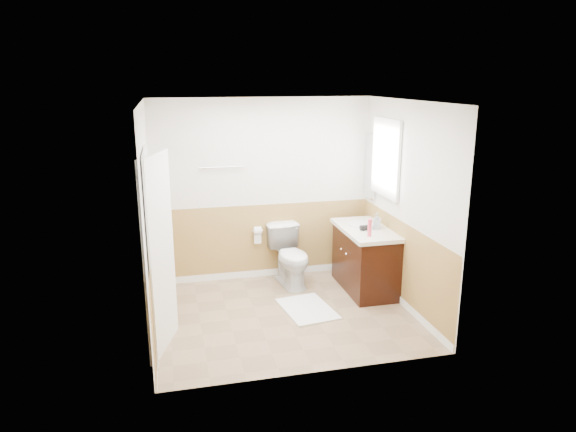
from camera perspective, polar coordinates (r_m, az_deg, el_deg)
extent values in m
plane|color=#8C7051|center=(6.33, -0.36, -10.74)|extent=(3.00, 3.00, 0.00)
plane|color=white|center=(5.71, -0.41, 12.50)|extent=(3.00, 3.00, 0.00)
plane|color=silver|center=(7.14, -2.74, 2.85)|extent=(3.00, 0.00, 3.00)
plane|color=silver|center=(4.69, 3.20, -3.66)|extent=(3.00, 0.00, 3.00)
plane|color=silver|center=(5.76, -15.08, -0.62)|extent=(0.00, 3.00, 3.00)
plane|color=silver|center=(6.39, 12.83, 1.05)|extent=(0.00, 3.00, 3.00)
plane|color=#B48D48|center=(7.32, -2.65, -2.92)|extent=(3.00, 0.00, 3.00)
plane|color=#B48D48|center=(4.99, 3.03, -11.80)|extent=(3.00, 0.00, 3.00)
plane|color=#B48D48|center=(6.00, -14.48, -7.53)|extent=(0.00, 2.60, 2.60)
plane|color=#B48D48|center=(6.60, 12.36, -5.28)|extent=(0.00, 2.60, 2.60)
imported|color=white|center=(7.06, 0.31, -4.44)|extent=(0.55, 0.84, 0.80)
cube|color=white|center=(6.45, 2.12, -10.15)|extent=(0.66, 0.87, 0.02)
cube|color=black|center=(6.97, 8.45, -4.86)|extent=(0.55, 1.10, 0.80)
sphere|color=silver|center=(6.73, 6.43, -4.17)|extent=(0.03, 0.03, 0.03)
sphere|color=silver|center=(6.91, 5.88, -3.64)|extent=(0.03, 0.03, 0.03)
cube|color=white|center=(6.84, 8.51, -1.52)|extent=(0.60, 1.15, 0.05)
cylinder|color=silver|center=(6.97, 8.14, -0.90)|extent=(0.36, 0.36, 0.02)
cylinder|color=silver|center=(7.02, 9.53, -0.33)|extent=(0.02, 0.02, 0.14)
cylinder|color=#E83C54|center=(6.46, 8.95, -1.27)|extent=(0.05, 0.05, 0.22)
imported|color=#8C969E|center=(6.80, 9.75, -0.54)|extent=(0.12, 0.12, 0.21)
cylinder|color=black|center=(6.73, 8.50, -1.26)|extent=(0.14, 0.07, 0.07)
cylinder|color=black|center=(6.71, 8.30, -1.57)|extent=(0.03, 0.03, 0.07)
cube|color=silver|center=(7.31, 9.03, 5.36)|extent=(0.02, 0.35, 0.90)
cube|color=white|center=(6.81, 10.69, 6.30)|extent=(0.04, 0.80, 1.00)
cube|color=white|center=(6.81, 10.81, 6.30)|extent=(0.01, 0.70, 0.90)
cube|color=white|center=(5.39, -13.96, -4.16)|extent=(0.29, 0.78, 2.04)
cube|color=white|center=(5.39, -14.77, -4.11)|extent=(0.02, 0.92, 2.10)
sphere|color=silver|center=(5.73, -13.30, -3.73)|extent=(0.06, 0.06, 0.06)
cylinder|color=silver|center=(6.94, -7.18, 5.35)|extent=(0.62, 0.02, 0.02)
cylinder|color=silver|center=(7.19, -3.36, -1.60)|extent=(0.14, 0.02, 0.02)
cylinder|color=white|center=(7.19, -3.36, -1.60)|extent=(0.10, 0.11, 0.11)
cube|color=white|center=(7.22, -3.35, -2.44)|extent=(0.10, 0.01, 0.16)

